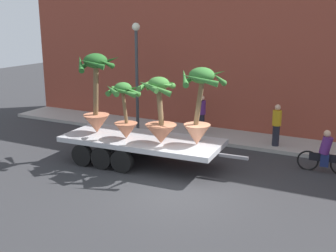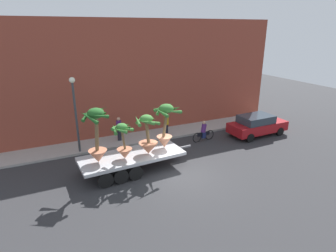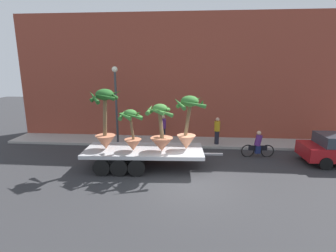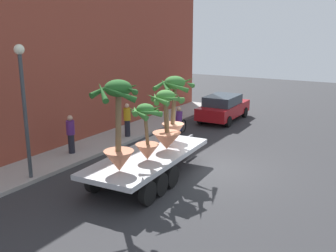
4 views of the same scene
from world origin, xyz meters
name	(u,v)px [view 1 (image 1 of 4)]	position (x,y,z in m)	size (l,w,h in m)	color
ground_plane	(179,191)	(0.00, 0.00, 0.00)	(60.00, 60.00, 0.00)	#2D2D30
sidewalk	(239,139)	(0.00, 6.10, 0.07)	(24.00, 2.20, 0.15)	#A39E99
building_facade	(254,40)	(0.00, 7.80, 4.21)	(24.00, 1.20, 8.41)	brown
flatbed_trailer	(136,143)	(-2.54, 1.63, 0.76)	(6.89, 2.60, 0.98)	#B7BABF
potted_palm_rear	(199,106)	(-0.11, 1.80, 2.36)	(1.63, 1.61, 2.66)	tan
potted_palm_middle	(96,94)	(-4.14, 1.53, 2.44)	(1.57, 1.63, 2.98)	#C17251
potted_palm_front	(125,112)	(-2.80, 1.35, 1.96)	(1.30, 1.28, 2.03)	#C17251
potted_palm_extra	(160,116)	(-1.40, 1.39, 1.94)	(1.35, 1.37, 2.31)	#C17251
cyclist	(325,154)	(3.81, 3.74, 0.67)	(1.84, 0.37, 1.54)	black
pedestrian_near_gate	(277,124)	(1.70, 5.58, 1.04)	(0.36, 0.36, 1.71)	black
pedestrian_far_left	(202,113)	(-1.76, 6.06, 1.04)	(0.36, 0.36, 1.71)	black
street_lamp	(137,63)	(-4.64, 5.30, 3.23)	(0.36, 0.36, 4.83)	#383D42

